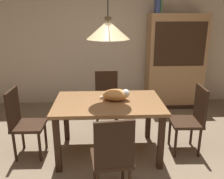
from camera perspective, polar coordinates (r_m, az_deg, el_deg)
back_wall at (r=4.99m, az=-0.63°, el=13.13°), size 6.40×0.10×2.90m
dining_table at (r=3.16m, az=-0.87°, el=-4.60°), size 1.40×0.90×0.75m
chair_near_front at (r=2.44m, az=0.12°, el=-15.45°), size 0.44×0.44×0.93m
chair_left_side at (r=3.37m, az=-20.54°, el=-6.82°), size 0.41×0.41×0.93m
chair_far_back at (r=4.03m, az=-1.30°, el=-1.68°), size 0.40×0.40×0.93m
chair_right_side at (r=3.43m, az=18.44°, el=-6.15°), size 0.41×0.41×0.93m
cat_sleeping at (r=3.14m, az=1.09°, el=-1.25°), size 0.39×0.23×0.16m
pendant_lamp at (r=2.93m, az=-0.96°, el=14.11°), size 0.52×0.52×1.30m
hutch_bookcase at (r=4.97m, az=14.74°, el=6.00°), size 1.12×0.45×1.85m
book_blue_wide at (r=4.77m, az=10.67°, el=18.89°), size 0.06×0.24×0.24m
book_green_slim at (r=4.78m, az=11.38°, el=18.96°), size 0.03×0.20×0.26m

